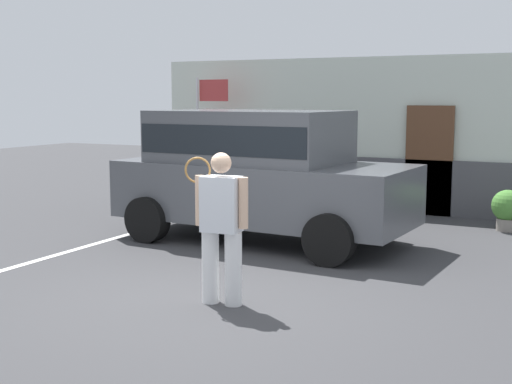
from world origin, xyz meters
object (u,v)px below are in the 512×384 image
(potted_plant_by_porch, at_px, (507,208))
(tennis_player_man, at_px, (221,226))
(parked_suv, at_px, (257,169))
(flag_pole, at_px, (206,115))

(potted_plant_by_porch, bearing_deg, tennis_player_man, -111.33)
(parked_suv, bearing_deg, flag_pole, 135.19)
(tennis_player_man, bearing_deg, flag_pole, -62.53)
(parked_suv, distance_m, potted_plant_by_porch, 4.38)
(tennis_player_man, distance_m, potted_plant_by_porch, 6.27)
(tennis_player_man, height_order, potted_plant_by_porch, tennis_player_man)
(parked_suv, height_order, flag_pole, flag_pole)
(potted_plant_by_porch, bearing_deg, parked_suv, -142.55)
(potted_plant_by_porch, relative_size, flag_pole, 0.26)
(flag_pole, bearing_deg, parked_suv, -48.07)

